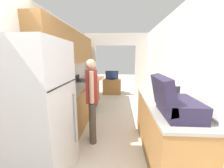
# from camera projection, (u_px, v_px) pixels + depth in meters

# --- Properties ---
(wall_left) EXTENTS (0.38, 6.76, 2.50)m
(wall_left) POSITION_uv_depth(u_px,v_px,m) (59.00, 61.00, 3.03)
(wall_left) COLOR white
(wall_left) RESTS_ON ground_plane
(wall_right) EXTENTS (0.06, 6.76, 2.50)m
(wall_right) POSITION_uv_depth(u_px,v_px,m) (178.00, 78.00, 2.51)
(wall_right) COLOR white
(wall_right) RESTS_ON ground_plane
(wall_far_with_doorway) EXTENTS (2.82, 0.06, 2.50)m
(wall_far_with_doorway) POSITION_uv_depth(u_px,v_px,m) (115.00, 62.00, 5.30)
(wall_far_with_doorway) COLOR white
(wall_far_with_doorway) RESTS_ON ground_plane
(counter_left) EXTENTS (0.62, 3.24, 0.92)m
(counter_left) POSITION_uv_depth(u_px,v_px,m) (78.00, 102.00, 3.59)
(counter_left) COLOR #9E6B38
(counter_left) RESTS_ON ground_plane
(counter_right) EXTENTS (0.62, 1.88, 0.92)m
(counter_right) POSITION_uv_depth(u_px,v_px,m) (163.00, 128.00, 2.29)
(counter_right) COLOR #9E6B38
(counter_right) RESTS_ON ground_plane
(refrigerator) EXTENTS (0.78, 0.79, 1.82)m
(refrigerator) POSITION_uv_depth(u_px,v_px,m) (36.00, 116.00, 1.68)
(refrigerator) COLOR #B7B7BC
(refrigerator) RESTS_ON ground_plane
(range_oven) EXTENTS (0.66, 0.74, 1.06)m
(range_oven) POSITION_uv_depth(u_px,v_px,m) (85.00, 95.00, 4.30)
(range_oven) COLOR black
(range_oven) RESTS_ON ground_plane
(person) EXTENTS (0.51, 0.42, 1.58)m
(person) POSITION_uv_depth(u_px,v_px,m) (92.00, 99.00, 2.56)
(person) COLOR #4C4238
(person) RESTS_ON ground_plane
(suitcase) EXTENTS (0.50, 0.61, 0.49)m
(suitcase) POSITION_uv_depth(u_px,v_px,m) (173.00, 102.00, 1.66)
(suitcase) COLOR #231E38
(suitcase) RESTS_ON counter_right
(book_stack) EXTENTS (0.24, 0.32, 0.11)m
(book_stack) POSITION_uv_depth(u_px,v_px,m) (165.00, 98.00, 2.23)
(book_stack) COLOR white
(book_stack) RESTS_ON counter_right
(tv_cabinet) EXTENTS (0.79, 0.42, 0.66)m
(tv_cabinet) POSITION_uv_depth(u_px,v_px,m) (112.00, 87.00, 6.10)
(tv_cabinet) COLOR #9E6B38
(tv_cabinet) RESTS_ON ground_plane
(television) EXTENTS (0.55, 0.16, 0.38)m
(television) POSITION_uv_depth(u_px,v_px,m) (112.00, 75.00, 5.96)
(television) COLOR black
(television) RESTS_ON tv_cabinet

